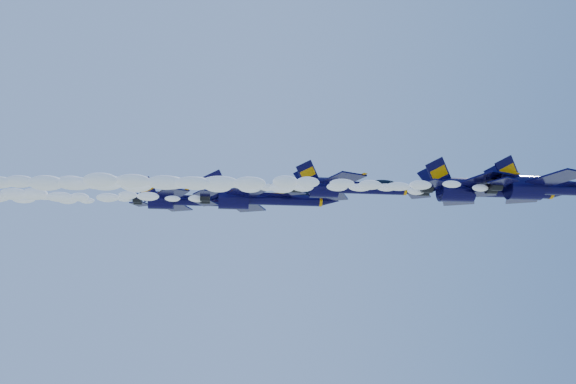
{
  "coord_description": "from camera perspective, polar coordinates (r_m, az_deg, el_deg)",
  "views": [
    {
      "loc": [
        -16.94,
        -71.43,
        132.6
      ],
      "look_at": [
        -8.73,
        3.22,
        152.9
      ],
      "focal_mm": 40.0,
      "sensor_mm": 36.0,
      "label": 1
    }
  ],
  "objects": [
    {
      "name": "jet_fifth",
      "position": [
        92.25,
        -9.17,
        -0.72
      ],
      "size": [
        16.5,
        13.54,
        6.13
      ],
      "color": "black"
    },
    {
      "name": "smoke_trail_jet_fourth",
      "position": [
        88.9,
        -20.92,
        -0.28
      ],
      "size": [
        40.57,
        1.95,
        1.76
      ],
      "primitive_type": "ellipsoid",
      "color": "white"
    },
    {
      "name": "jet_second",
      "position": [
        72.52,
        17.2,
        0.19
      ],
      "size": [
        17.11,
        14.03,
        6.36
      ],
      "color": "black"
    },
    {
      "name": "jet_lead",
      "position": [
        71.18,
        22.52,
        0.35
      ],
      "size": [
        16.1,
        13.21,
        5.98
      ],
      "color": "black"
    },
    {
      "name": "jet_fourth",
      "position": [
        86.21,
        -2.37,
        -0.58
      ],
      "size": [
        18.86,
        15.47,
        7.01
      ],
      "color": "black"
    },
    {
      "name": "jet_third",
      "position": [
        81.25,
        5.49,
        0.41
      ],
      "size": [
        16.8,
        13.78,
        6.24
      ],
      "color": "black"
    },
    {
      "name": "smoke_trail_jet_second",
      "position": [
        66.54,
        -5.16,
        0.57
      ],
      "size": [
        40.57,
        1.77,
        1.59
      ],
      "primitive_type": "ellipsoid",
      "color": "white"
    },
    {
      "name": "smoke_trail_jet_lead",
      "position": [
        62.8,
        0.24,
        0.78
      ],
      "size": [
        40.57,
        1.67,
        1.5
      ],
      "primitive_type": "ellipsoid",
      "color": "white"
    },
    {
      "name": "smoke_trail_jet_third",
      "position": [
        80.3,
        -14.08,
        0.71
      ],
      "size": [
        40.57,
        1.74,
        1.56
      ],
      "primitive_type": "ellipsoid",
      "color": "white"
    }
  ]
}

